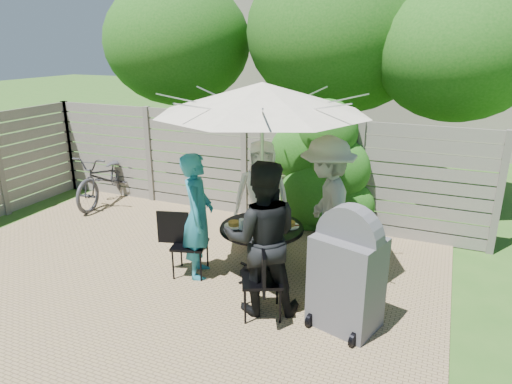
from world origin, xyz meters
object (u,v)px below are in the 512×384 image
at_px(person_front, 262,239).
at_px(patio_table, 262,241).
at_px(chair_back, 261,228).
at_px(chair_right, 334,257).
at_px(umbrella, 262,98).
at_px(person_back, 262,196).
at_px(glass_back, 254,214).
at_px(plate_left, 234,224).
at_px(glass_front, 270,229).
at_px(person_right, 326,209).
at_px(plate_front, 262,236).
at_px(person_left, 198,216).
at_px(glass_right, 281,218).
at_px(syrup_jug, 257,219).
at_px(glass_left, 241,224).
at_px(bbq_grill, 347,273).
at_px(chair_front, 262,294).
at_px(chair_left, 189,256).
at_px(plate_back, 262,214).
at_px(plate_right, 289,225).
at_px(bicycle, 107,178).
at_px(coffee_cup, 269,216).

bearing_deg(person_front, patio_table, -90.00).
relative_size(chair_back, chair_right, 1.04).
height_order(umbrella, chair_back, umbrella).
bearing_deg(person_back, glass_back, -100.42).
height_order(plate_left, glass_front, glass_front).
height_order(person_right, plate_front, person_right).
relative_size(umbrella, person_front, 1.90).
height_order(patio_table, person_left, person_left).
distance_m(glass_right, syrup_jug, 0.32).
distance_m(glass_left, bbq_grill, 1.57).
bearing_deg(umbrella, person_front, -67.50).
distance_m(plate_left, glass_right, 0.63).
bearing_deg(patio_table, chair_front, -67.45).
height_order(chair_left, plate_back, chair_left).
relative_size(chair_front, glass_left, 6.63).
bearing_deg(glass_front, bbq_grill, -25.26).
xyz_separation_m(chair_left, person_front, (1.21, -0.40, 0.63)).
bearing_deg(glass_back, syrup_jug, -55.41).
bearing_deg(chair_right, plate_back, -22.58).
height_order(chair_back, plate_back, chair_back).
bearing_deg(glass_front, umbrella, 134.50).
xyz_separation_m(plate_right, syrup_jug, (-0.41, -0.11, 0.06)).
height_order(chair_front, plate_right, chair_front).
height_order(chair_right, plate_right, chair_right).
distance_m(patio_table, chair_back, 0.99).
relative_size(person_front, bicycle, 0.95).
distance_m(person_back, glass_left, 0.97).
distance_m(person_left, glass_front, 0.97).
height_order(plate_front, plate_right, same).
bearing_deg(plate_front, glass_right, 83.32).
bearing_deg(umbrella, plate_left, -157.50).
bearing_deg(chair_right, glass_right, -10.57).
bearing_deg(umbrella, coffee_cup, 88.06).
height_order(chair_back, syrup_jug, chair_back).
height_order(person_back, glass_right, person_back).
height_order(plate_right, coffee_cup, coffee_cup).
xyz_separation_m(chair_back, bbq_grill, (1.65, -1.60, 0.37)).
distance_m(person_right, bbq_grill, 1.19).
xyz_separation_m(person_right, plate_left, (-1.10, -0.46, -0.22)).
bearing_deg(person_left, person_back, -45.00).
bearing_deg(chair_back, coffee_cup, 1.07).
xyz_separation_m(patio_table, bbq_grill, (1.28, -0.71, 0.15)).
bearing_deg(coffee_cup, patio_table, -91.94).
bearing_deg(chair_right, syrup_jug, -4.91).
distance_m(person_left, coffee_cup, 0.96).
height_order(plate_left, bbq_grill, bbq_grill).
relative_size(patio_table, umbrella, 0.41).
distance_m(person_back, coffee_cup, 0.62).
height_order(chair_left, glass_back, chair_left).
xyz_separation_m(chair_back, glass_back, (0.17, -0.69, 0.50)).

